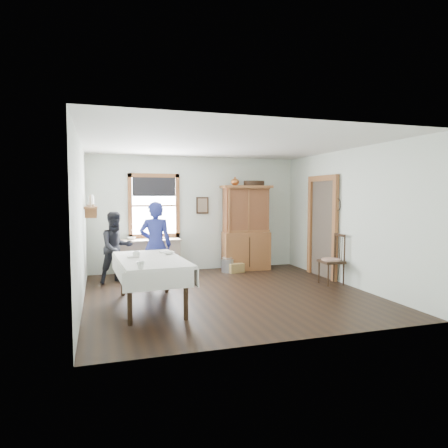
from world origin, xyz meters
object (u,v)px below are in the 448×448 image
object	(u,v)px
china_hutch	(246,228)
woman_blue	(156,248)
dining_table	(151,282)
figure_dark	(116,250)
work_counter	(148,257)
spindle_chair	(331,259)
wicker_basket	(235,268)
pail	(227,266)

from	to	relation	value
china_hutch	woman_blue	world-z (taller)	china_hutch
dining_table	figure_dark	xyz separation A→B (m)	(-0.45, 1.98, 0.28)
work_counter	spindle_chair	size ratio (longest dim) A/B	1.38
work_counter	china_hutch	distance (m)	2.41
china_hutch	wicker_basket	distance (m)	1.02
woman_blue	work_counter	bearing A→B (deg)	-76.55
china_hutch	pail	world-z (taller)	china_hutch
dining_table	wicker_basket	world-z (taller)	dining_table
figure_dark	dining_table	bearing A→B (deg)	-97.40
china_hutch	spindle_chair	distance (m)	2.35
china_hutch	wicker_basket	xyz separation A→B (m)	(-0.37, -0.28, -0.91)
china_hutch	dining_table	bearing A→B (deg)	-131.10
dining_table	pail	world-z (taller)	dining_table
pail	figure_dark	distance (m)	2.60
work_counter	pail	size ratio (longest dim) A/B	4.68
work_counter	figure_dark	size ratio (longest dim) A/B	1.04
pail	woman_blue	distance (m)	2.22
spindle_chair	wicker_basket	size ratio (longest dim) A/B	2.83
woman_blue	pail	bearing A→B (deg)	-134.30
china_hutch	dining_table	size ratio (longest dim) A/B	1.03
work_counter	pail	world-z (taller)	work_counter
spindle_chair	figure_dark	size ratio (longest dim) A/B	0.76
china_hutch	figure_dark	distance (m)	3.13
wicker_basket	work_counter	bearing A→B (deg)	171.32
spindle_chair	wicker_basket	world-z (taller)	spindle_chair
spindle_chair	china_hutch	bearing A→B (deg)	120.93
dining_table	china_hutch	bearing A→B (deg)	44.93
dining_table	woman_blue	bearing A→B (deg)	78.82
dining_table	woman_blue	xyz separation A→B (m)	(0.25, 1.27, 0.38)
spindle_chair	woman_blue	size ratio (longest dim) A/B	0.66
pail	woman_blue	size ratio (longest dim) A/B	0.19
dining_table	wicker_basket	size ratio (longest dim) A/B	5.44
pail	wicker_basket	bearing A→B (deg)	-26.76
wicker_basket	woman_blue	world-z (taller)	woman_blue
china_hutch	figure_dark	xyz separation A→B (m)	(-3.05, -0.61, -0.34)
pail	woman_blue	bearing A→B (deg)	-148.23
work_counter	figure_dark	xyz separation A→B (m)	(-0.72, -0.62, 0.27)
spindle_chair	woman_blue	world-z (taller)	woman_blue
dining_table	figure_dark	size ratio (longest dim) A/B	1.46
dining_table	woman_blue	size ratio (longest dim) A/B	1.27
dining_table	spindle_chair	distance (m)	3.71
work_counter	wicker_basket	distance (m)	2.01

